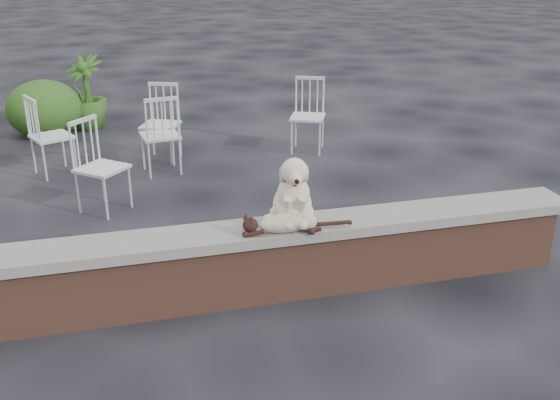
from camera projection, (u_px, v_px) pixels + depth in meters
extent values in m
plane|color=black|center=(192.00, 305.00, 4.78)|extent=(60.00, 60.00, 0.00)
cube|color=brown|center=(190.00, 276.00, 4.68)|extent=(6.00, 0.30, 0.50)
cube|color=slate|center=(188.00, 240.00, 4.57)|extent=(6.20, 0.40, 0.08)
imported|color=#284E16|center=(85.00, 93.00, 9.13)|extent=(0.83, 0.83, 1.06)
ellipsoid|color=#284E16|center=(44.00, 109.00, 8.89)|extent=(1.03, 0.95, 0.82)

